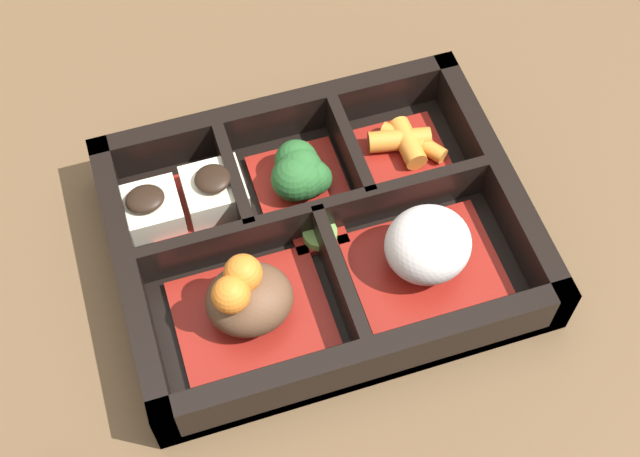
# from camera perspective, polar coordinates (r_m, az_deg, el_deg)

# --- Properties ---
(ground_plane) EXTENTS (3.00, 3.00, 0.00)m
(ground_plane) POSITION_cam_1_polar(r_m,az_deg,el_deg) (0.60, 0.00, -1.26)
(ground_plane) COLOR brown
(bento_base) EXTENTS (0.26, 0.21, 0.01)m
(bento_base) POSITION_cam_1_polar(r_m,az_deg,el_deg) (0.60, 0.00, -1.01)
(bento_base) COLOR black
(bento_base) RESTS_ON ground_plane
(bento_rim) EXTENTS (0.26, 0.21, 0.04)m
(bento_rim) POSITION_cam_1_polar(r_m,az_deg,el_deg) (0.58, -0.10, 0.01)
(bento_rim) COLOR black
(bento_rim) RESTS_ON ground_plane
(bowl_rice) EXTENTS (0.10, 0.07, 0.05)m
(bowl_rice) POSITION_cam_1_polar(r_m,az_deg,el_deg) (0.57, 6.86, -1.34)
(bowl_rice) COLOR maroon
(bowl_rice) RESTS_ON bento_base
(bowl_stew) EXTENTS (0.10, 0.07, 0.06)m
(bowl_stew) POSITION_cam_1_polar(r_m,az_deg,el_deg) (0.55, -4.64, -4.57)
(bowl_stew) COLOR maroon
(bowl_stew) RESTS_ON bento_base
(bowl_carrots) EXTENTS (0.06, 0.06, 0.02)m
(bowl_carrots) POSITION_cam_1_polar(r_m,az_deg,el_deg) (0.63, 5.46, 5.25)
(bowl_carrots) COLOR maroon
(bowl_carrots) RESTS_ON bento_base
(bowl_greens) EXTENTS (0.06, 0.06, 0.04)m
(bowl_greens) POSITION_cam_1_polar(r_m,az_deg,el_deg) (0.60, -1.31, 3.47)
(bowl_greens) COLOR maroon
(bowl_greens) RESTS_ON bento_base
(bowl_tofu) EXTENTS (0.09, 0.06, 0.04)m
(bowl_tofu) POSITION_cam_1_polar(r_m,az_deg,el_deg) (0.60, -8.72, 1.71)
(bowl_tofu) COLOR maroon
(bowl_tofu) RESTS_ON bento_base
(bowl_pickles) EXTENTS (0.04, 0.03, 0.01)m
(bowl_pickles) POSITION_cam_1_polar(r_m,az_deg,el_deg) (0.59, -0.19, -0.03)
(bowl_pickles) COLOR maroon
(bowl_pickles) RESTS_ON bento_base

